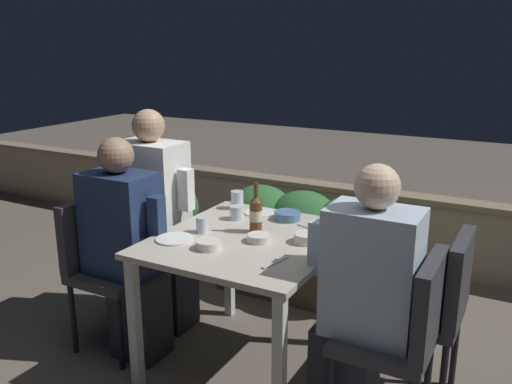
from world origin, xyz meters
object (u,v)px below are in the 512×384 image
(beer_bottle, at_px, (256,213))
(chair_right_far, at_px, (436,300))
(person_blue_shirt, at_px, (362,300))
(chair_left_far, at_px, (135,236))
(person_navy_jumper, at_px, (127,249))
(chair_left_near, at_px, (102,257))
(potted_plant, at_px, (171,221))
(person_white_polo, at_px, (157,220))
(chair_right_near, at_px, (405,328))

(beer_bottle, bearing_deg, chair_right_far, 5.24)
(person_blue_shirt, distance_m, beer_bottle, 0.74)
(chair_left_far, bearing_deg, beer_bottle, -5.30)
(person_navy_jumper, xyz_separation_m, beer_bottle, (0.65, 0.26, 0.23))
(chair_left_near, distance_m, potted_plant, 0.94)
(chair_left_near, xyz_separation_m, person_white_polo, (0.13, 0.35, 0.14))
(chair_left_near, height_order, chair_left_far, same)
(chair_right_near, bearing_deg, person_white_polo, 168.13)
(chair_left_far, height_order, chair_right_near, same)
(chair_left_near, relative_size, potted_plant, 1.18)
(person_white_polo, height_order, chair_right_near, person_white_polo)
(potted_plant, bearing_deg, chair_right_far, -15.90)
(person_blue_shirt, distance_m, chair_right_far, 0.43)
(person_blue_shirt, bearing_deg, beer_bottle, 159.57)
(person_navy_jumper, xyz_separation_m, chair_left_far, (-0.25, 0.35, -0.09))
(chair_left_far, relative_size, chair_right_far, 1.00)
(chair_left_far, height_order, person_white_polo, person_white_polo)
(chair_right_near, bearing_deg, potted_plant, 154.89)
(chair_left_near, height_order, chair_right_near, same)
(chair_left_near, relative_size, chair_right_near, 1.00)
(person_white_polo, xyz_separation_m, potted_plant, (-0.33, 0.56, -0.23))
(chair_right_near, height_order, person_blue_shirt, person_blue_shirt)
(person_white_polo, relative_size, person_blue_shirt, 1.08)
(chair_left_far, distance_m, person_white_polo, 0.23)
(person_blue_shirt, bearing_deg, chair_left_far, 168.10)
(chair_right_near, bearing_deg, person_blue_shirt, -180.00)
(person_blue_shirt, bearing_deg, potted_plant, 152.47)
(person_white_polo, distance_m, potted_plant, 0.69)
(chair_left_near, bearing_deg, person_blue_shirt, 0.70)
(beer_bottle, bearing_deg, chair_left_near, -162.61)
(person_white_polo, bearing_deg, person_blue_shirt, -13.46)
(chair_left_near, xyz_separation_m, person_blue_shirt, (1.50, 0.02, 0.09))
(chair_left_near, bearing_deg, chair_right_far, 11.19)
(chair_left_far, height_order, person_blue_shirt, person_blue_shirt)
(beer_bottle, bearing_deg, person_white_polo, 173.33)
(potted_plant, bearing_deg, beer_bottle, -31.58)
(person_white_polo, xyz_separation_m, person_blue_shirt, (1.38, -0.33, -0.05))
(chair_right_near, height_order, potted_plant, chair_right_near)
(person_white_polo, bearing_deg, potted_plant, 120.51)
(chair_left_near, relative_size, chair_left_far, 1.00)
(chair_right_near, bearing_deg, person_navy_jumper, -179.30)
(chair_right_far, xyz_separation_m, potted_plant, (-1.97, 0.56, -0.09))
(person_blue_shirt, height_order, beer_bottle, person_blue_shirt)
(person_white_polo, relative_size, chair_right_far, 1.55)
(beer_bottle, xyz_separation_m, potted_plant, (-1.05, 0.64, -0.40))
(person_white_polo, bearing_deg, chair_right_far, 0.01)
(person_white_polo, height_order, person_blue_shirt, person_white_polo)
(chair_left_far, distance_m, potted_plant, 0.58)
(chair_right_near, distance_m, person_blue_shirt, 0.21)
(chair_left_near, bearing_deg, chair_right_near, 0.62)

